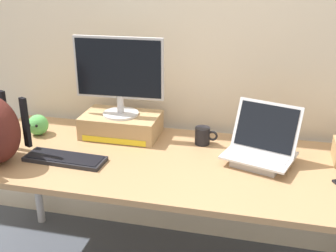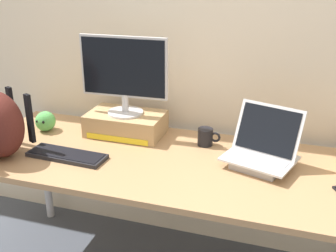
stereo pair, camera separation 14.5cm
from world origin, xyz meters
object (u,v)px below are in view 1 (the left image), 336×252
object	(u,v)px
plush_toy	(38,125)
open_laptop	(260,152)
external_keyboard	(65,159)
toner_box_yellow	(121,125)
desktop_monitor	(119,75)
coffee_mug	(203,136)

from	to	relation	value
plush_toy	open_laptop	bearing A→B (deg)	-3.09
external_keyboard	plush_toy	xyz separation A→B (m)	(-0.29, 0.27, 0.05)
toner_box_yellow	external_keyboard	bearing A→B (deg)	-114.41
desktop_monitor	external_keyboard	distance (m)	0.52
external_keyboard	coffee_mug	world-z (taller)	coffee_mug
external_keyboard	coffee_mug	xyz separation A→B (m)	(0.63, 0.36, 0.04)
open_laptop	coffee_mug	xyz separation A→B (m)	(-0.30, 0.15, -0.01)
toner_box_yellow	plush_toy	bearing A→B (deg)	-168.09
open_laptop	plush_toy	distance (m)	1.22
desktop_monitor	external_keyboard	bearing A→B (deg)	-116.98
open_laptop	external_keyboard	size ratio (longest dim) A/B	0.93
external_keyboard	plush_toy	bearing A→B (deg)	140.12
plush_toy	external_keyboard	bearing A→B (deg)	-42.67
toner_box_yellow	external_keyboard	world-z (taller)	toner_box_yellow
coffee_mug	open_laptop	bearing A→B (deg)	-26.82
external_keyboard	plush_toy	size ratio (longest dim) A/B	3.56
toner_box_yellow	coffee_mug	world-z (taller)	toner_box_yellow
open_laptop	plush_toy	size ratio (longest dim) A/B	3.30
open_laptop	toner_box_yellow	bearing A→B (deg)	-174.66
desktop_monitor	plush_toy	bearing A→B (deg)	-170.72
coffee_mug	plush_toy	distance (m)	0.92
desktop_monitor	coffee_mug	distance (m)	0.55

